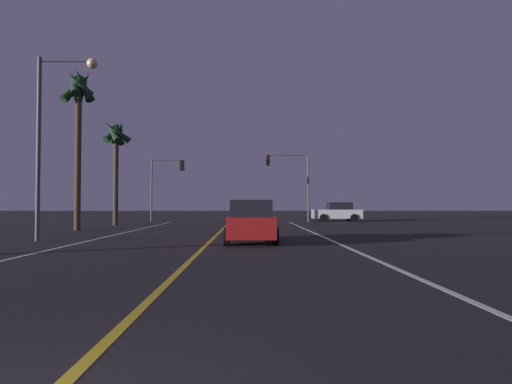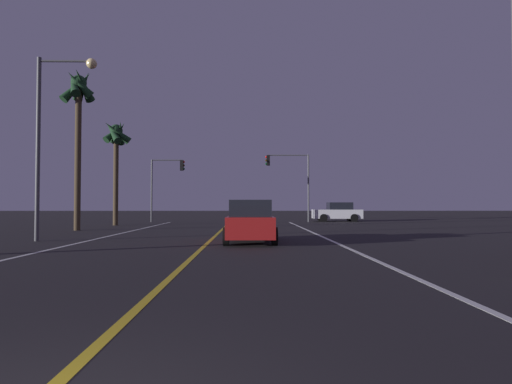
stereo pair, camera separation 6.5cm
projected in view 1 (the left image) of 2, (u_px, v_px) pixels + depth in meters
name	position (u px, v px, depth m)	size (l,w,h in m)	color
lane_edge_right	(339.00, 244.00, 16.67)	(0.16, 40.58, 0.01)	silver
lane_edge_left	(74.00, 244.00, 16.49)	(0.16, 40.58, 0.01)	silver
lane_center_divider	(207.00, 244.00, 16.58)	(0.16, 40.58, 0.01)	gold
car_crossing_side	(337.00, 212.00, 38.78)	(4.30, 2.02, 1.70)	black
car_lead_same_lane	(251.00, 222.00, 17.30)	(2.02, 4.30, 1.70)	black
traffic_light_near_right	(288.00, 172.00, 37.57)	(3.83, 0.36, 5.85)	#4C4C51
traffic_light_near_left	(167.00, 176.00, 37.37)	(2.93, 0.36, 5.41)	#4C4C51
street_lamp_right_near	(500.00, 12.00, 8.99)	(1.88, 0.44, 8.90)	#4C4C51
street_lamp_left_mid	(53.00, 123.00, 18.07)	(2.50, 0.44, 7.70)	#4C4C51
palm_tree_left_mid	(79.00, 101.00, 25.49)	(2.12, 2.14, 9.66)	#473826
palm_tree_left_far	(116.00, 141.00, 31.50)	(2.33, 2.20, 7.73)	#473826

